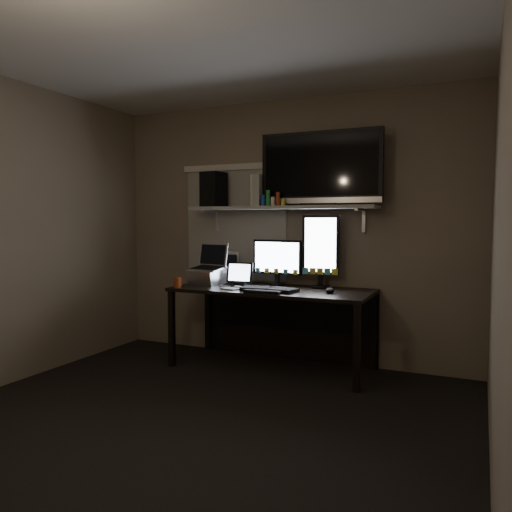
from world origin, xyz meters
The scene contains 21 objects.
floor centered at (0.00, 0.00, 0.00)m, with size 3.60×3.60×0.00m, color black.
ceiling centered at (0.00, 0.00, 2.50)m, with size 3.60×3.60×0.00m, color silver.
back_wall centered at (0.00, 1.80, 1.25)m, with size 3.60×3.60×0.00m, color #786756.
right_wall centered at (1.80, 0.00, 1.25)m, with size 3.60×3.60×0.00m, color #786756.
window_blinds centered at (-0.55, 1.79, 1.30)m, with size 1.10×0.02×1.10m, color #AFAA9D.
desk centered at (0.00, 1.55, 0.55)m, with size 1.80×0.75×0.73m.
wall_shelf centered at (0.00, 1.62, 1.46)m, with size 1.80×0.35×0.03m, color #AAABA6.
monitor_landscape centered at (-0.04, 1.66, 0.95)m, with size 0.50×0.05×0.44m, color black.
monitor_portrait centered at (0.39, 1.65, 1.07)m, with size 0.34×0.06×0.68m, color black.
keyboard centered at (0.04, 1.26, 0.75)m, with size 0.50×0.20×0.03m, color black.
mouse centered at (0.56, 1.37, 0.75)m, with size 0.08×0.12×0.04m, color black.
notepad centered at (-0.30, 1.26, 0.74)m, with size 0.15×0.21×0.01m, color silver.
tablet centered at (-0.35, 1.49, 0.84)m, with size 0.25×0.11×0.22m, color black.
file_sorter centered at (-0.61, 1.69, 0.88)m, with size 0.23×0.11×0.30m, color black.
laptop centered at (-0.68, 1.43, 0.92)m, with size 0.35×0.28×0.39m, color silver.
cup centered at (-0.81, 1.12, 0.78)m, with size 0.07×0.07×0.10m, color #98381B.
sticky_notes centered at (-0.24, 1.32, 0.73)m, with size 0.31×0.23×0.00m, color yellow, non-canonical shape.
tv centered at (0.39, 1.62, 1.81)m, with size 1.11×0.20×0.66m, color black.
game_console centered at (-0.20, 1.64, 1.63)m, with size 0.08×0.25×0.30m, color beige.
speaker centered at (-0.70, 1.61, 1.65)m, with size 0.19×0.23×0.34m, color black.
bottles centered at (-0.06, 1.54, 1.56)m, with size 0.24×0.05×0.15m, color #A50F0C, non-canonical shape.
Camera 1 is at (1.73, -2.72, 1.34)m, focal length 35.00 mm.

